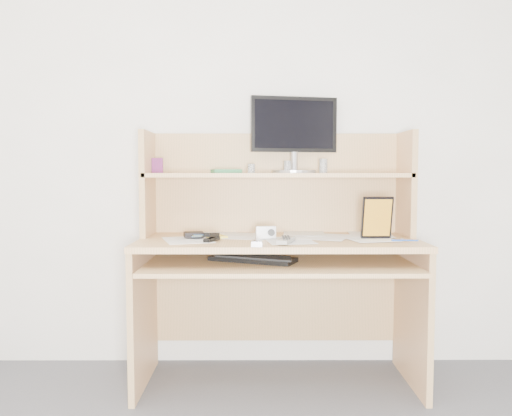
{
  "coord_description": "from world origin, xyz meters",
  "views": [
    {
      "loc": [
        -0.12,
        -1.02,
        1.08
      ],
      "look_at": [
        -0.11,
        1.43,
        0.91
      ],
      "focal_mm": 35.0,
      "sensor_mm": 36.0,
      "label": 1
    }
  ],
  "objects_px": {
    "desk": "(277,247)",
    "tv_remote": "(286,240)",
    "game_case": "(377,218)",
    "monitor": "(294,133)",
    "keyboard": "(253,258)"
  },
  "relations": [
    {
      "from": "desk",
      "to": "monitor",
      "type": "distance_m",
      "value": 0.63
    },
    {
      "from": "desk",
      "to": "tv_remote",
      "type": "distance_m",
      "value": 0.26
    },
    {
      "from": "keyboard",
      "to": "monitor",
      "type": "bearing_deg",
      "value": 77.87
    },
    {
      "from": "keyboard",
      "to": "monitor",
      "type": "distance_m",
      "value": 0.75
    },
    {
      "from": "game_case",
      "to": "monitor",
      "type": "bearing_deg",
      "value": 142.92
    },
    {
      "from": "desk",
      "to": "game_case",
      "type": "xyz_separation_m",
      "value": [
        0.49,
        -0.13,
        0.17
      ]
    },
    {
      "from": "keyboard",
      "to": "desk",
      "type": "bearing_deg",
      "value": 75.26
    },
    {
      "from": "monitor",
      "to": "game_case",
      "type": "bearing_deg",
      "value": -46.84
    },
    {
      "from": "monitor",
      "to": "desk",
      "type": "bearing_deg",
      "value": -133.55
    },
    {
      "from": "desk",
      "to": "tv_remote",
      "type": "height_order",
      "value": "desk"
    },
    {
      "from": "tv_remote",
      "to": "game_case",
      "type": "bearing_deg",
      "value": 31.59
    },
    {
      "from": "game_case",
      "to": "desk",
      "type": "bearing_deg",
      "value": 163.97
    },
    {
      "from": "keyboard",
      "to": "game_case",
      "type": "relative_size",
      "value": 2.12
    },
    {
      "from": "tv_remote",
      "to": "keyboard",
      "type": "bearing_deg",
      "value": 168.31
    },
    {
      "from": "game_case",
      "to": "monitor",
      "type": "height_order",
      "value": "monitor"
    }
  ]
}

